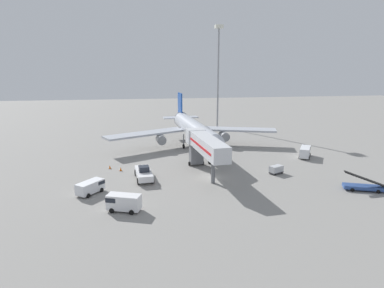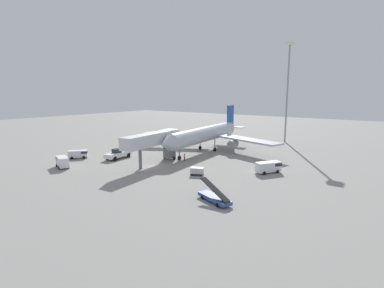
{
  "view_description": "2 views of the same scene",
  "coord_description": "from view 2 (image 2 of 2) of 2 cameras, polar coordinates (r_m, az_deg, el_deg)",
  "views": [
    {
      "loc": [
        -12.16,
        -56.2,
        19.63
      ],
      "look_at": [
        -1.32,
        12.65,
        3.34
      ],
      "focal_mm": 31.42,
      "sensor_mm": 36.0,
      "label": 1
    },
    {
      "loc": [
        45.43,
        -46.48,
        16.27
      ],
      "look_at": [
        0.68,
        14.97,
        2.98
      ],
      "focal_mm": 27.81,
      "sensor_mm": 36.0,
      "label": 2
    }
  ],
  "objects": [
    {
      "name": "ground_plane",
      "position": [
        67.0,
        -8.05,
        -4.24
      ],
      "size": [
        300.0,
        300.0,
        0.0
      ],
      "primitive_type": "plane",
      "color": "gray"
    },
    {
      "name": "airplane_at_gate",
      "position": [
        82.83,
        2.85,
        1.92
      ],
      "size": [
        42.77,
        41.25,
        12.2
      ],
      "color": "#B7BCC6",
      "rests_on": "ground"
    },
    {
      "name": "jet_bridge",
      "position": [
        68.06,
        -7.11,
        0.71
      ],
      "size": [
        4.93,
        17.87,
        7.32
      ],
      "color": "silver",
      "rests_on": "ground"
    },
    {
      "name": "pushback_tug",
      "position": [
        75.81,
        -14.02,
        -1.88
      ],
      "size": [
        3.36,
        7.5,
        2.51
      ],
      "color": "white",
      "rests_on": "ground"
    },
    {
      "name": "belt_loader_truck",
      "position": [
        45.38,
        4.33,
        -10.1
      ],
      "size": [
        6.53,
        4.02,
        3.07
      ],
      "color": "#2D4C8E",
      "rests_on": "ground"
    },
    {
      "name": "service_van_mid_left",
      "position": [
        62.75,
        14.53,
        -4.22
      ],
      "size": [
        4.39,
        5.45,
        2.27
      ],
      "color": "white",
      "rests_on": "ground"
    },
    {
      "name": "service_van_near_right",
      "position": [
        79.28,
        -20.93,
        -1.75
      ],
      "size": [
        4.36,
        4.75,
        1.98
      ],
      "color": "white",
      "rests_on": "ground"
    },
    {
      "name": "service_van_far_right",
      "position": [
        71.02,
        -23.64,
        -3.07
      ],
      "size": [
        4.98,
        3.4,
        2.36
      ],
      "color": "white",
      "rests_on": "ground"
    },
    {
      "name": "baggage_cart_mid_center",
      "position": [
        59.19,
        0.96,
        -5.19
      ],
      "size": [
        2.89,
        2.33,
        1.53
      ],
      "color": "#38383D",
      "rests_on": "ground"
    },
    {
      "name": "ground_crew_worker_foreground",
      "position": [
        71.13,
        -1.46,
        -2.51
      ],
      "size": [
        0.45,
        0.45,
        1.83
      ],
      "color": "#1E2333",
      "rests_on": "ground"
    },
    {
      "name": "safety_cone_alpha",
      "position": [
        85.52,
        -13.0,
        -1.07
      ],
      "size": [
        0.46,
        0.46,
        0.71
      ],
      "color": "black",
      "rests_on": "ground"
    },
    {
      "name": "safety_cone_bravo",
      "position": [
        82.77,
        -12.93,
        -1.42
      ],
      "size": [
        0.49,
        0.49,
        0.75
      ],
      "color": "black",
      "rests_on": "ground"
    },
    {
      "name": "apron_light_mast",
      "position": [
        102.23,
        17.98,
        12.33
      ],
      "size": [
        2.4,
        2.4,
        31.92
      ],
      "color": "#93969B",
      "rests_on": "ground"
    }
  ]
}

